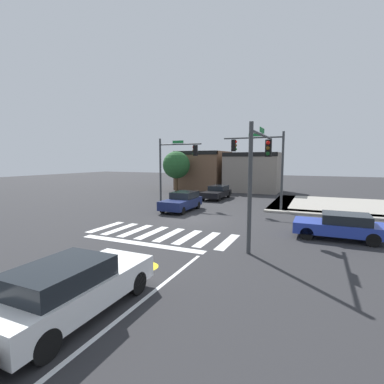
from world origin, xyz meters
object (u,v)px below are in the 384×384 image
object	(u,v)px
traffic_signal_southeast	(260,162)
car_black	(217,192)
traffic_signal_northeast	(261,157)
roadside_tree	(176,165)
car_navy	(182,201)
car_blue	(340,226)
traffic_signal_northwest	(175,160)
car_white	(72,287)

from	to	relation	value
traffic_signal_southeast	car_black	size ratio (longest dim) A/B	1.17
traffic_signal_northeast	car_black	distance (m)	8.18
roadside_tree	car_black	bearing A→B (deg)	-29.91
car_navy	roadside_tree	size ratio (longest dim) A/B	0.84
car_black	car_blue	size ratio (longest dim) A/B	1.13
traffic_signal_northwest	car_blue	xyz separation A→B (m)	(13.25, -7.25, -3.35)
car_blue	car_navy	bearing A→B (deg)	-20.40
car_white	car_blue	xyz separation A→B (m)	(6.80, 10.94, -0.08)
traffic_signal_southeast	car_navy	size ratio (longest dim) A/B	1.31
traffic_signal_northeast	traffic_signal_southeast	bearing A→B (deg)	100.17
roadside_tree	car_blue	bearing A→B (deg)	-41.97
traffic_signal_northwest	car_white	size ratio (longest dim) A/B	1.28
car_black	car_blue	xyz separation A→B (m)	(10.70, -11.80, 0.00)
traffic_signal_northeast	car_black	size ratio (longest dim) A/B	1.29
car_black	car_white	distance (m)	23.07
traffic_signal_northeast	car_navy	world-z (taller)	traffic_signal_northeast
traffic_signal_southeast	car_navy	bearing A→B (deg)	49.32
traffic_signal_southeast	car_white	size ratio (longest dim) A/B	1.20
car_white	car_navy	world-z (taller)	car_white
car_navy	traffic_signal_northwest	bearing A→B (deg)	-144.40
traffic_signal_northwest	car_navy	bearing A→B (deg)	-54.40
traffic_signal_northeast	roadside_tree	xyz separation A→B (m)	(-12.05, 8.89, -0.89)
traffic_signal_northeast	car_blue	xyz separation A→B (m)	(5.34, -6.76, -3.58)
car_black	car_navy	distance (m)	7.71
traffic_signal_northwest	car_black	distance (m)	6.20
traffic_signal_northwest	car_white	world-z (taller)	traffic_signal_northwest
car_blue	roadside_tree	xyz separation A→B (m)	(-17.40, 15.65, 2.69)
traffic_signal_southeast	traffic_signal_northeast	distance (m)	9.04
car_white	car_blue	size ratio (longest dim) A/B	1.10
roadside_tree	traffic_signal_northwest	bearing A→B (deg)	-63.76
traffic_signal_northwest	roadside_tree	size ratio (longest dim) A/B	1.18
car_black	roadside_tree	xyz separation A→B (m)	(-6.69, 3.85, 2.69)
traffic_signal_northeast	car_navy	distance (m)	7.18
traffic_signal_southeast	car_navy	xyz separation A→B (m)	(-7.25, 6.23, -3.21)
traffic_signal_northeast	roadside_tree	world-z (taller)	traffic_signal_northeast
traffic_signal_southeast	car_blue	distance (m)	5.41
car_blue	car_navy	size ratio (longest dim) A/B	0.99
car_navy	traffic_signal_southeast	bearing A→B (deg)	49.32
traffic_signal_southeast	roadside_tree	world-z (taller)	traffic_signal_southeast
car_blue	car_white	bearing A→B (deg)	58.13
car_black	roadside_tree	size ratio (longest dim) A/B	0.94
traffic_signal_northeast	roadside_tree	size ratio (longest dim) A/B	1.21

